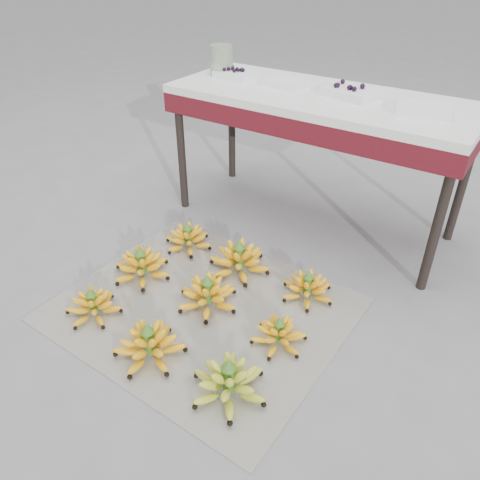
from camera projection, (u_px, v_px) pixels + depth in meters
The scene contains 17 objects.
ground at pixel (228, 307), 2.17m from camera, with size 60.00×60.00×0.00m, color slate.
newspaper_mat at pixel (202, 309), 2.16m from camera, with size 1.25×1.05×0.01m, color silver.
bunch_front_left at pixel (93, 306), 2.09m from camera, with size 0.28×0.28×0.15m.
bunch_front_center at pixel (150, 345), 1.88m from camera, with size 0.34×0.34×0.18m.
bunch_front_right at pixel (229, 382), 1.72m from camera, with size 0.37×0.37×0.18m.
bunch_mid_left at pixel (142, 266), 2.33m from camera, with size 0.29×0.29×0.18m.
bunch_mid_center at pixel (208, 295), 2.14m from camera, with size 0.35×0.35×0.17m.
bunch_mid_right at pixel (279, 335), 1.95m from camera, with size 0.28×0.28×0.14m.
bunch_back_left at pixel (188, 239), 2.55m from camera, with size 0.28×0.28×0.16m.
bunch_back_center at pixel (239, 260), 2.36m from camera, with size 0.37×0.37×0.19m.
bunch_back_right at pixel (308, 288), 2.20m from camera, with size 0.32×0.32×0.15m.
vendor_table at pixel (319, 110), 2.45m from camera, with size 1.59×0.64×0.76m.
tray_far_left at pixel (236, 74), 2.65m from camera, with size 0.23×0.18×0.06m.
tray_left at pixel (285, 82), 2.51m from camera, with size 0.23×0.17×0.04m.
tray_right at pixel (351, 92), 2.34m from camera, with size 0.29×0.23×0.07m.
tray_far_right at pixel (424, 109), 2.13m from camera, with size 0.27×0.22×0.04m.
glass_jar at pixel (222, 60), 2.67m from camera, with size 0.13×0.13×0.16m, color #B1CBA1.
Camera 1 is at (0.95, -1.33, 1.45)m, focal length 35.00 mm.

